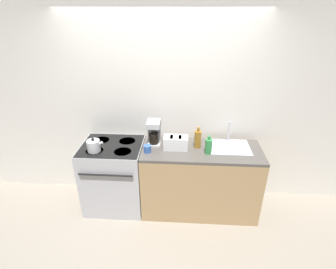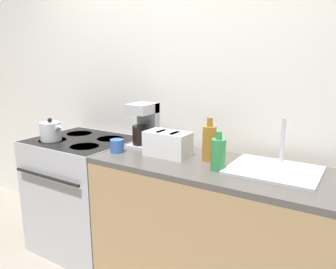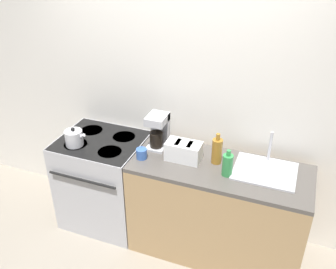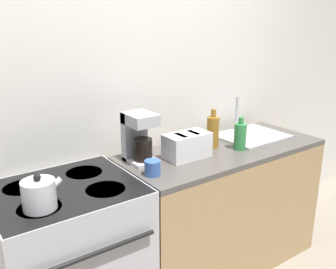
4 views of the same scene
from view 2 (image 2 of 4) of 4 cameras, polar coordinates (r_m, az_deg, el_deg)
name	(u,v)px [view 2 (image 2 of 4)]	position (r m, az deg, el deg)	size (l,w,h in m)	color
wall_back	(173,91)	(2.52, 0.86, 7.55)	(8.00, 0.05, 2.60)	silver
stove	(85,193)	(2.81, -14.27, -9.77)	(0.77, 0.70, 0.92)	#B7B7BC
counter_block	(210,233)	(2.19, 7.40, -16.69)	(1.48, 0.61, 0.92)	tan
kettle	(51,131)	(2.68, -19.74, 0.53)	(0.20, 0.16, 0.18)	silver
toaster	(168,144)	(2.12, -0.07, -1.63)	(0.29, 0.16, 0.16)	white
coffee_maker	(144,124)	(2.36, -4.16, 1.92)	(0.16, 0.21, 0.31)	#B7B7BC
sink_tray	(274,169)	(1.95, 18.01, -5.67)	(0.49, 0.41, 0.28)	#B7B7BC
bottle_green	(218,154)	(1.87, 8.75, -3.38)	(0.08, 0.08, 0.23)	#338C47
bottle_amber	(209,143)	(2.04, 7.19, -1.42)	(0.09, 0.09, 0.27)	#9E6B23
cup_blue	(117,146)	(2.24, -8.87, -1.96)	(0.09, 0.09, 0.09)	#3860B2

